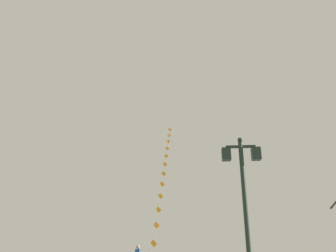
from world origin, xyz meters
The scene contains 2 objects.
twin_lantern_lamp_post centered at (2.33, 7.61, 3.42)m, with size 1.23×0.28×4.96m.
kite_train centered at (-1.91, 27.34, 8.10)m, with size 0.48×17.60×15.61m.
Camera 1 is at (0.75, -2.76, 1.59)m, focal length 35.12 mm.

